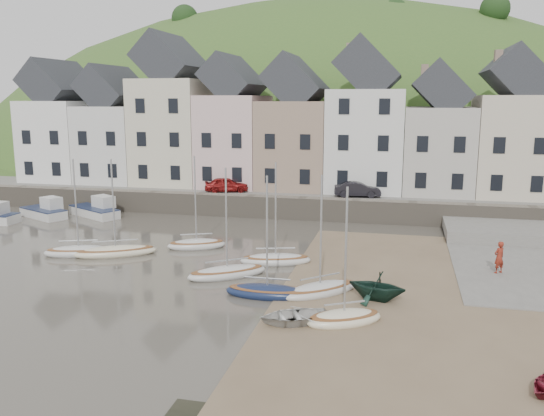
% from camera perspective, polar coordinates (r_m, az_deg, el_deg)
% --- Properties ---
extents(ground, '(160.00, 160.00, 0.00)m').
position_cam_1_polar(ground, '(30.64, -2.57, -7.61)').
color(ground, '#453F36').
rests_on(ground, ground).
extents(quay_land, '(90.00, 30.00, 1.50)m').
position_cam_1_polar(quay_land, '(61.13, 5.54, 2.44)').
color(quay_land, '#3D6227').
rests_on(quay_land, ground).
extents(quay_street, '(70.00, 7.00, 0.10)m').
position_cam_1_polar(quay_street, '(49.77, 3.79, 1.45)').
color(quay_street, slate).
rests_on(quay_street, quay_land).
extents(seawall, '(70.00, 1.20, 1.80)m').
position_cam_1_polar(seawall, '(46.49, 3.08, -0.03)').
color(seawall, slate).
rests_on(seawall, ground).
extents(beach, '(18.00, 26.00, 0.06)m').
position_cam_1_polar(beach, '(29.75, 18.54, -8.70)').
color(beach, brown).
rests_on(beach, ground).
extents(slipway, '(8.00, 18.00, 0.12)m').
position_cam_1_polar(slipway, '(37.90, 23.50, -4.79)').
color(slipway, slate).
rests_on(slipway, ground).
extents(hillside, '(134.40, 84.00, 84.00)m').
position_cam_1_polar(hillside, '(93.12, 4.58, -6.41)').
color(hillside, '#3D6227').
rests_on(hillside, ground).
extents(townhouse_terrace, '(61.05, 8.00, 13.93)m').
position_cam_1_polar(townhouse_terrace, '(52.37, 6.42, 8.23)').
color(townhouse_terrace, white).
rests_on(townhouse_terrace, quay_land).
extents(sailboat_0, '(4.55, 2.91, 6.32)m').
position_cam_1_polar(sailboat_0, '(37.94, -18.83, -4.12)').
color(sailboat_0, silver).
rests_on(sailboat_0, ground).
extents(sailboat_1, '(4.11, 2.93, 6.32)m').
position_cam_1_polar(sailboat_1, '(37.93, -7.59, -3.62)').
color(sailboat_1, silver).
rests_on(sailboat_1, ground).
extents(sailboat_2, '(5.21, 3.78, 6.32)m').
position_cam_1_polar(sailboat_2, '(37.21, -15.42, -4.22)').
color(sailboat_2, beige).
rests_on(sailboat_2, ground).
extents(sailboat_3, '(4.50, 2.64, 6.32)m').
position_cam_1_polar(sailboat_3, '(34.13, 0.37, -5.18)').
color(sailboat_3, silver).
rests_on(sailboat_3, ground).
extents(sailboat_4, '(4.56, 3.90, 6.32)m').
position_cam_1_polar(sailboat_4, '(31.78, -4.53, -6.45)').
color(sailboat_4, silver).
rests_on(sailboat_4, ground).
extents(sailboat_5, '(4.31, 1.55, 6.32)m').
position_cam_1_polar(sailboat_5, '(28.64, -0.49, -8.38)').
color(sailboat_5, '#152041').
rests_on(sailboat_5, ground).
extents(sailboat_6, '(4.18, 4.03, 6.32)m').
position_cam_1_polar(sailboat_6, '(29.02, 4.85, -8.16)').
color(sailboat_6, silver).
rests_on(sailboat_6, ground).
extents(sailboat_7, '(3.78, 3.06, 6.32)m').
position_cam_1_polar(sailboat_7, '(25.57, 7.26, -10.89)').
color(sailboat_7, beige).
rests_on(sailboat_7, ground).
extents(motorboat_0, '(4.87, 3.53, 1.70)m').
position_cam_1_polar(motorboat_0, '(50.77, -21.82, -0.24)').
color(motorboat_0, silver).
rests_on(motorboat_0, ground).
extents(motorboat_2, '(5.49, 4.08, 1.70)m').
position_cam_1_polar(motorboat_2, '(49.93, -17.23, -0.12)').
color(motorboat_2, silver).
rests_on(motorboat_2, ground).
extents(rowboat_white, '(3.72, 3.31, 0.64)m').
position_cam_1_polar(rowboat_white, '(25.31, 2.18, -10.78)').
color(rowboat_white, silver).
rests_on(rowboat_white, beach).
extents(rowboat_green, '(3.31, 3.03, 1.48)m').
position_cam_1_polar(rowboat_green, '(28.31, 10.50, -7.66)').
color(rowboat_green, '#153127').
rests_on(rowboat_green, beach).
extents(person_red, '(0.79, 0.75, 1.82)m').
position_cam_1_polar(person_red, '(34.21, 21.86, -4.62)').
color(person_red, maroon).
rests_on(person_red, slipway).
extents(car_left, '(4.13, 2.71, 1.31)m').
position_cam_1_polar(car_left, '(50.39, -4.61, 2.36)').
color(car_left, maroon).
rests_on(car_left, quay_street).
extents(car_right, '(4.02, 1.87, 1.28)m').
position_cam_1_polar(car_right, '(48.18, 8.58, 1.86)').
color(car_right, black).
rests_on(car_right, quay_street).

